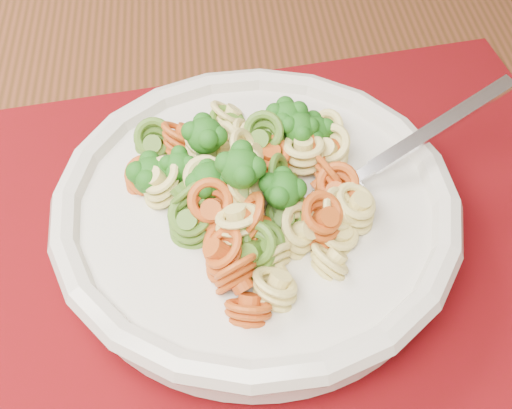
{
  "coord_description": "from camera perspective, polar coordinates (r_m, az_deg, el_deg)",
  "views": [
    {
      "loc": [
        0.39,
        -0.03,
        1.13
      ],
      "look_at": [
        0.38,
        0.28,
        0.78
      ],
      "focal_mm": 50.0,
      "sensor_mm": 36.0,
      "label": 1
    }
  ],
  "objects": [
    {
      "name": "dining_table",
      "position": [
        0.66,
        -3.62,
        2.37
      ],
      "size": [
        1.66,
        1.17,
        0.73
      ],
      "rotation": [
        0.0,
        0.0,
        0.12
      ],
      "color": "#582B18",
      "rests_on": "ground"
    },
    {
      "name": "placemat",
      "position": [
        0.5,
        2.28,
        -2.98
      ],
      "size": [
        0.55,
        0.48,
        0.0
      ],
      "primitive_type": "cube",
      "rotation": [
        0.0,
        0.0,
        0.25
      ],
      "color": "#63040E",
      "rests_on": "dining_table"
    },
    {
      "name": "pasta_bowl",
      "position": [
        0.47,
        -0.0,
        -0.74
      ],
      "size": [
        0.27,
        0.27,
        0.05
      ],
      "color": "beige",
      "rests_on": "placemat"
    },
    {
      "name": "pasta_broccoli_heap",
      "position": [
        0.46,
        -0.0,
        0.49
      ],
      "size": [
        0.23,
        0.23,
        0.06
      ],
      "primitive_type": null,
      "color": "#EDDC75",
      "rests_on": "pasta_bowl"
    },
    {
      "name": "fork",
      "position": [
        0.47,
        6.78,
        1.3
      ],
      "size": [
        0.17,
        0.1,
        0.08
      ],
      "primitive_type": null,
      "rotation": [
        0.0,
        -0.35,
        0.47
      ],
      "color": "silver",
      "rests_on": "pasta_bowl"
    }
  ]
}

